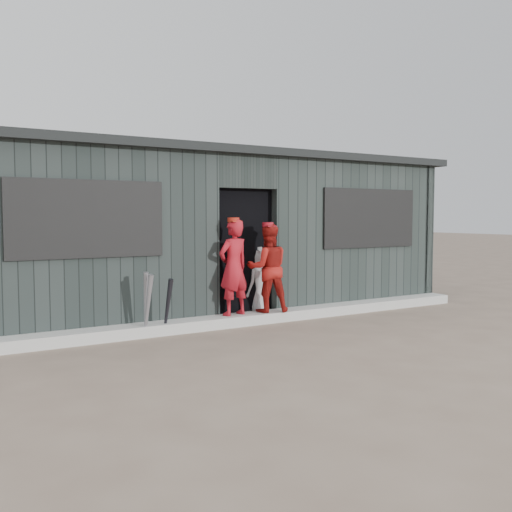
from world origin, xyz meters
TOP-DOWN VIEW (x-y plane):
  - ground at (0.00, 0.00)m, footprint 80.00×80.00m
  - curb at (0.00, 1.82)m, footprint 8.00×0.36m
  - bat_left at (-1.74, 1.72)m, footprint 0.11×0.21m
  - bat_mid at (-1.75, 1.62)m, footprint 0.11×0.27m
  - bat_right at (-1.44, 1.70)m, footprint 0.13×0.23m
  - player_red_left at (-0.36, 1.84)m, footprint 0.56×0.43m
  - player_red_right at (0.22, 1.82)m, footprint 0.76×0.68m
  - player_grey_back at (0.30, 2.21)m, footprint 0.63×0.55m
  - dugout at (-0.00, 3.50)m, footprint 8.30×3.30m

SIDE VIEW (x-z plane):
  - ground at x=0.00m, z-range 0.00..0.00m
  - curb at x=0.00m, z-range 0.00..0.15m
  - bat_right at x=-1.44m, z-range 0.00..0.76m
  - bat_mid at x=-1.75m, z-range 0.00..0.85m
  - bat_left at x=-1.74m, z-range 0.00..0.87m
  - player_grey_back at x=0.30m, z-range 0.00..1.09m
  - player_red_right at x=0.22m, z-range 0.15..1.47m
  - player_red_left at x=-0.36m, z-range 0.15..1.54m
  - dugout at x=0.00m, z-range -0.02..2.60m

